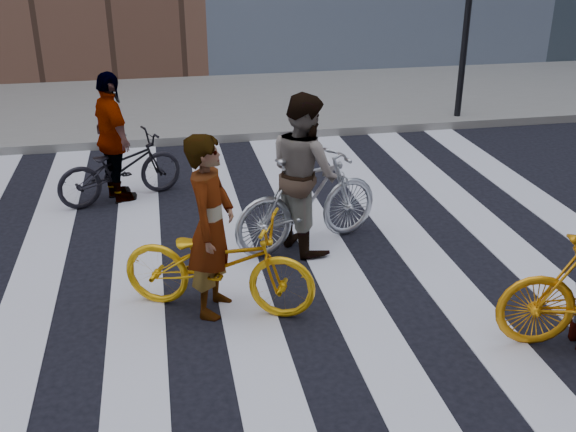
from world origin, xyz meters
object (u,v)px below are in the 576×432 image
object	(u,v)px
bike_yellow_left	(218,263)
bike_silver_mid	(308,201)
bike_dark_rear	(120,168)
rider_mid	(304,173)
traffic_signal	(471,2)
rider_left	(211,226)
rider_rear	(113,138)

from	to	relation	value
bike_yellow_left	bike_silver_mid	bearing A→B (deg)	-20.60
bike_silver_mid	bike_dark_rear	size ratio (longest dim) A/B	1.09
rider_mid	traffic_signal	bearing A→B (deg)	-61.04
bike_dark_rear	rider_mid	xyz separation A→B (m)	(2.18, -1.93, 0.47)
traffic_signal	bike_silver_mid	size ratio (longest dim) A/B	1.71
bike_yellow_left	bike_silver_mid	size ratio (longest dim) A/B	1.01
bike_yellow_left	bike_silver_mid	distance (m)	1.73
rider_left	rider_rear	size ratio (longest dim) A/B	1.02
bike_yellow_left	bike_silver_mid	world-z (taller)	bike_silver_mid
bike_dark_rear	rider_rear	world-z (taller)	rider_rear
rider_rear	rider_mid	bearing A→B (deg)	-152.97
traffic_signal	rider_left	xyz separation A→B (m)	(-5.27, -5.85, -1.36)
rider_left	rider_mid	size ratio (longest dim) A/B	0.98
bike_yellow_left	bike_silver_mid	xyz separation A→B (m)	(1.19, 1.25, 0.07)
traffic_signal	bike_dark_rear	xyz separation A→B (m)	(-6.26, -2.66, -1.81)
rider_rear	bike_yellow_left	bearing A→B (deg)	176.84
bike_dark_rear	rider_rear	xyz separation A→B (m)	(-0.05, 0.00, 0.44)
traffic_signal	rider_left	world-z (taller)	traffic_signal
traffic_signal	rider_left	bearing A→B (deg)	-132.00
bike_silver_mid	rider_rear	xyz separation A→B (m)	(-2.28, 1.93, 0.32)
bike_silver_mid	bike_yellow_left	bearing A→B (deg)	116.99
rider_mid	rider_rear	world-z (taller)	rider_mid
traffic_signal	rider_rear	world-z (taller)	traffic_signal
bike_silver_mid	rider_left	size ratio (longest dim) A/B	1.05
traffic_signal	rider_left	size ratio (longest dim) A/B	1.80
bike_dark_rear	rider_left	size ratio (longest dim) A/B	0.96
traffic_signal	bike_yellow_left	size ratio (longest dim) A/B	1.69
bike_silver_mid	rider_rear	size ratio (longest dim) A/B	1.08
rider_mid	rider_rear	size ratio (longest dim) A/B	1.04
rider_mid	rider_left	bearing A→B (deg)	116.99
rider_left	bike_yellow_left	bearing A→B (deg)	-67.05
bike_silver_mid	traffic_signal	bearing A→B (deg)	-60.69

